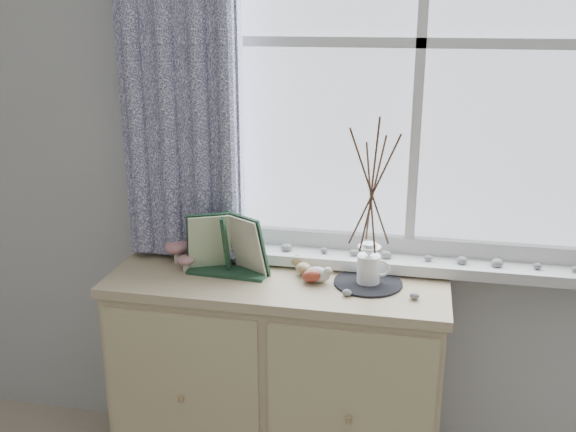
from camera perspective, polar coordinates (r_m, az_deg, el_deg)
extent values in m
cube|color=beige|center=(2.35, 3.88, 6.66)|extent=(4.00, 0.04, 2.60)
cube|color=white|center=(2.28, 11.78, 14.86)|extent=(1.30, 0.01, 1.40)
cube|color=silver|center=(2.37, 10.59, -4.09)|extent=(1.45, 0.16, 0.04)
cube|color=#0A0933|center=(2.31, -9.76, 15.62)|extent=(0.44, 0.06, 1.61)
cube|color=tan|center=(2.49, -0.92, -14.90)|extent=(1.17, 0.43, 0.81)
cube|color=tan|center=(2.29, -0.98, -5.92)|extent=(1.20, 0.45, 0.03)
cube|color=beige|center=(2.39, -9.31, -16.75)|extent=(0.55, 0.01, 0.75)
cylinder|color=silver|center=(2.44, -9.79, -3.41)|extent=(0.03, 0.03, 0.06)
ellipsoid|color=#99040C|center=(2.43, -9.83, -2.71)|extent=(0.10, 0.10, 0.05)
cylinder|color=silver|center=(2.36, -9.03, -4.35)|extent=(0.03, 0.03, 0.04)
ellipsoid|color=#99040C|center=(2.36, -9.05, -3.86)|extent=(0.07, 0.07, 0.04)
ellipsoid|color=tan|center=(2.29, 1.39, -4.67)|extent=(0.06, 0.04, 0.07)
ellipsoid|color=tan|center=(2.36, 0.74, -3.96)|extent=(0.06, 0.04, 0.07)
ellipsoid|color=maroon|center=(2.23, 2.13, -5.33)|extent=(0.06, 0.04, 0.07)
cylinder|color=black|center=(2.25, 7.12, -5.92)|extent=(0.24, 0.24, 0.01)
cylinder|color=white|center=(2.23, 7.17, -4.68)|extent=(0.08, 0.08, 0.10)
cone|color=white|center=(2.20, 7.24, -3.12)|extent=(0.08, 0.08, 0.04)
cylinder|color=white|center=(2.20, 7.26, -2.69)|extent=(0.05, 0.05, 0.02)
torus|color=white|center=(2.22, 8.32, -4.64)|extent=(0.06, 0.01, 0.06)
ellipsoid|color=gray|center=(2.15, 5.26, -6.83)|extent=(0.03, 0.03, 0.02)
ellipsoid|color=gray|center=(2.29, 6.73, -5.25)|extent=(0.03, 0.03, 0.02)
ellipsoid|color=gray|center=(2.16, 11.17, -7.01)|extent=(0.03, 0.03, 0.02)
ellipsoid|color=gray|center=(2.34, 3.88, -4.66)|extent=(0.03, 0.03, 0.02)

